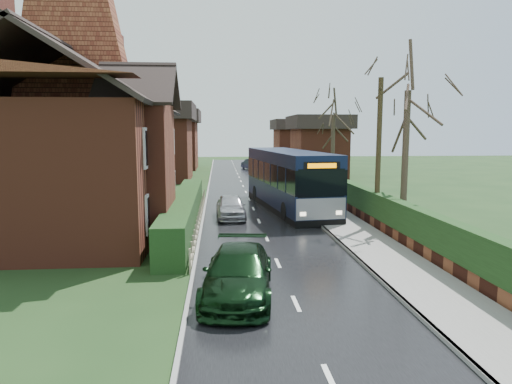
{
  "coord_description": "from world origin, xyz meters",
  "views": [
    {
      "loc": [
        -2.13,
        -18.2,
        4.85
      ],
      "look_at": [
        -0.27,
        4.6,
        1.8
      ],
      "focal_mm": 32.0,
      "sensor_mm": 36.0,
      "label": 1
    }
  ],
  "objects": [
    {
      "name": "telegraph_pole",
      "position": [
        5.8,
        3.95,
        3.77
      ],
      "size": [
        0.45,
        0.92,
        7.46
      ],
      "rotation": [
        0.0,
        0.0,
        -0.4
      ],
      "color": "#2F2515",
      "rests_on": "ground"
    },
    {
      "name": "right_wall_hedge",
      "position": [
        5.8,
        10.0,
        1.02
      ],
      "size": [
        0.6,
        50.0,
        1.8
      ],
      "color": "maroon",
      "rests_on": "ground"
    },
    {
      "name": "car_green",
      "position": [
        -1.6,
        -5.21,
        0.7
      ],
      "size": [
        2.49,
        5.03,
        1.41
      ],
      "primitive_type": "imported",
      "rotation": [
        0.0,
        0.0,
        -0.11
      ],
      "color": "black",
      "rests_on": "ground"
    },
    {
      "name": "car_silver",
      "position": [
        -1.5,
        7.04,
        0.67
      ],
      "size": [
        1.71,
        3.97,
        1.34
      ],
      "primitive_type": "imported",
      "rotation": [
        0.0,
        0.0,
        0.03
      ],
      "color": "#B9B8BD",
      "rests_on": "ground"
    },
    {
      "name": "car_distant",
      "position": [
        2.0,
        40.03,
        0.69
      ],
      "size": [
        2.52,
        4.4,
        1.37
      ],
      "primitive_type": "imported",
      "rotation": [
        0.0,
        0.0,
        3.41
      ],
      "color": "black",
      "rests_on": "ground"
    },
    {
      "name": "front_hedge",
      "position": [
        -3.9,
        5.0,
        0.8
      ],
      "size": [
        1.2,
        16.0,
        1.6
      ],
      "primitive_type": "cube",
      "color": "black",
      "rests_on": "ground"
    },
    {
      "name": "bus",
      "position": [
        2.21,
        9.91,
        1.81
      ],
      "size": [
        4.25,
        12.26,
        3.65
      ],
      "rotation": [
        0.0,
        0.0,
        0.13
      ],
      "color": "black",
      "rests_on": "ground"
    },
    {
      "name": "ground",
      "position": [
        0.0,
        0.0,
        0.0
      ],
      "size": [
        140.0,
        140.0,
        0.0
      ],
      "primitive_type": "plane",
      "color": "#27421C",
      "rests_on": "ground"
    },
    {
      "name": "tree_right_far",
      "position": [
        7.29,
        19.04,
        6.6
      ],
      "size": [
        4.57,
        4.57,
        8.83
      ],
      "color": "#33291E",
      "rests_on": "ground"
    },
    {
      "name": "pavement",
      "position": [
        4.25,
        10.0,
        0.07
      ],
      "size": [
        2.5,
        100.0,
        0.14
      ],
      "primitive_type": "cube",
      "color": "slate",
      "rests_on": "ground"
    },
    {
      "name": "tree_house_side",
      "position": [
        -13.3,
        16.2,
        7.64
      ],
      "size": [
        4.5,
        4.5,
        10.22
      ],
      "color": "#3E3225",
      "rests_on": "ground"
    },
    {
      "name": "picket_fence",
      "position": [
        -3.15,
        5.0,
        0.45
      ],
      "size": [
        0.1,
        16.0,
        0.9
      ],
      "primitive_type": null,
      "color": "gray",
      "rests_on": "ground"
    },
    {
      "name": "brick_house",
      "position": [
        -8.73,
        4.78,
        4.38
      ],
      "size": [
        9.3,
        14.6,
        10.3
      ],
      "color": "maroon",
      "rests_on": "ground"
    },
    {
      "name": "kerb_right",
      "position": [
        3.05,
        10.0,
        0.07
      ],
      "size": [
        0.12,
        100.0,
        0.14
      ],
      "primitive_type": "cube",
      "color": "gray",
      "rests_on": "ground"
    },
    {
      "name": "bus_stop_sign",
      "position": [
        4.0,
        4.9,
        1.71
      ],
      "size": [
        0.15,
        0.39,
        2.6
      ],
      "rotation": [
        0.0,
        0.0,
        0.24
      ],
      "color": "slate",
      "rests_on": "ground"
    },
    {
      "name": "kerb_left",
      "position": [
        -3.05,
        10.0,
        0.05
      ],
      "size": [
        0.12,
        100.0,
        0.1
      ],
      "primitive_type": "cube",
      "color": "gray",
      "rests_on": "ground"
    },
    {
      "name": "road",
      "position": [
        0.0,
        10.0,
        0.01
      ],
      "size": [
        6.0,
        100.0,
        0.02
      ],
      "primitive_type": "cube",
      "color": "black",
      "rests_on": "ground"
    },
    {
      "name": "tree_right_near",
      "position": [
        7.19,
        3.99,
        7.31
      ],
      "size": [
        4.53,
        4.53,
        9.78
      ],
      "color": "#3E2F25",
      "rests_on": "ground"
    }
  ]
}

